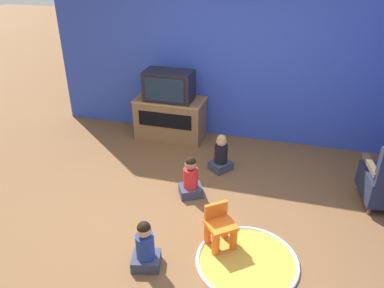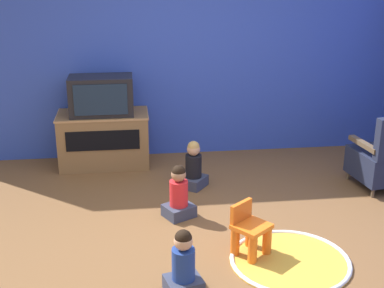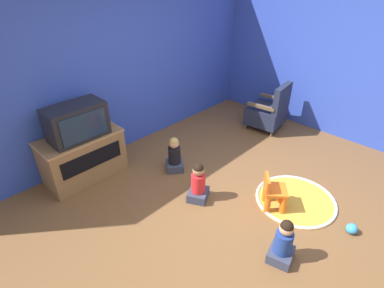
% 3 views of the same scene
% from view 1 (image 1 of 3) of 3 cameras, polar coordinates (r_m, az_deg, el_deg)
% --- Properties ---
extents(ground_plane, '(30.00, 30.00, 0.00)m').
position_cam_1_polar(ground_plane, '(4.31, 1.10, -11.58)').
color(ground_plane, brown).
extents(wall_back, '(5.79, 0.12, 2.64)m').
position_cam_1_polar(wall_back, '(5.78, 6.21, 13.44)').
color(wall_back, '#2D47B2').
rests_on(wall_back, ground_plane).
extents(tv_cabinet, '(1.08, 0.56, 0.65)m').
position_cam_1_polar(tv_cabinet, '(5.98, -3.28, 4.07)').
color(tv_cabinet, brown).
rests_on(tv_cabinet, ground_plane).
extents(television, '(0.74, 0.41, 0.45)m').
position_cam_1_polar(television, '(5.75, -3.55, 8.86)').
color(television, black).
rests_on(television, tv_cabinet).
extents(yellow_kid_chair, '(0.38, 0.38, 0.46)m').
position_cam_1_polar(yellow_kid_chair, '(3.89, 4.28, -12.79)').
color(yellow_kid_chair, orange).
rests_on(yellow_kid_chair, ground_plane).
extents(play_mat, '(1.02, 1.02, 0.04)m').
position_cam_1_polar(play_mat, '(3.88, 8.40, -17.22)').
color(play_mat, gold).
rests_on(play_mat, ground_plane).
extents(child_watching_left, '(0.35, 0.34, 0.54)m').
position_cam_1_polar(child_watching_left, '(4.58, -0.20, -5.35)').
color(child_watching_left, '#33384C').
rests_on(child_watching_left, ground_plane).
extents(child_watching_center, '(0.32, 0.29, 0.53)m').
position_cam_1_polar(child_watching_center, '(3.68, -7.14, -15.37)').
color(child_watching_center, '#33384C').
rests_on(child_watching_center, ground_plane).
extents(child_watching_right, '(0.35, 0.36, 0.53)m').
position_cam_1_polar(child_watching_right, '(5.11, 4.47, -1.68)').
color(child_watching_right, '#33384C').
rests_on(child_watching_right, ground_plane).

